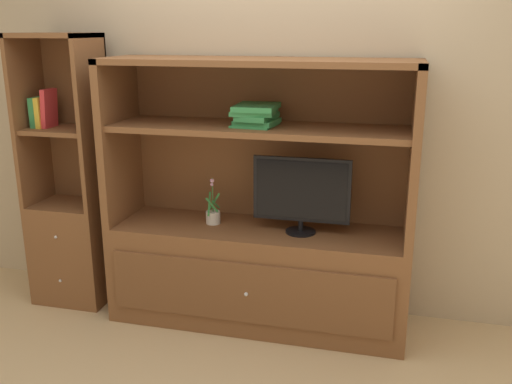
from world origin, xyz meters
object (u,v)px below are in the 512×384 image
object	(u,v)px
potted_plant	(213,215)
magazine_stack	(256,115)
media_console	(258,246)
bookshelf_tall	(72,217)
tv_monitor	(301,193)
upright_book_row	(44,111)

from	to	relation	value
potted_plant	magazine_stack	xyz separation A→B (m)	(0.29, -0.02, 0.66)
media_console	bookshelf_tall	bearing A→B (deg)	179.94
tv_monitor	media_console	bearing A→B (deg)	175.34
magazine_stack	upright_book_row	bearing A→B (deg)	-179.93
magazine_stack	tv_monitor	bearing A→B (deg)	-3.25
media_console	potted_plant	distance (m)	0.35
media_console	potted_plant	size ratio (longest dim) A/B	6.21
potted_plant	upright_book_row	xyz separation A→B (m)	(-1.14, -0.02, 0.63)
tv_monitor	bookshelf_tall	bearing A→B (deg)	179.15
media_console	upright_book_row	world-z (taller)	media_console
potted_plant	upright_book_row	distance (m)	1.31
magazine_stack	media_console	bearing A→B (deg)	26.28
upright_book_row	tv_monitor	bearing A→B (deg)	-0.48
media_console	potted_plant	bearing A→B (deg)	178.03
media_console	tv_monitor	xyz separation A→B (m)	(0.27, -0.02, 0.38)
bookshelf_tall	upright_book_row	size ratio (longest dim) A/B	7.20
potted_plant	upright_book_row	world-z (taller)	upright_book_row
potted_plant	media_console	bearing A→B (deg)	-1.97
potted_plant	tv_monitor	bearing A→B (deg)	-3.25
potted_plant	bookshelf_tall	world-z (taller)	bookshelf_tall
tv_monitor	bookshelf_tall	xyz separation A→B (m)	(-1.59, 0.02, -0.30)
media_console	tv_monitor	size ratio (longest dim) A/B	3.17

